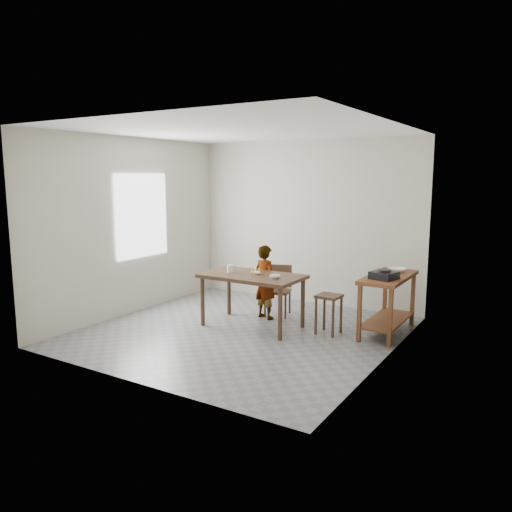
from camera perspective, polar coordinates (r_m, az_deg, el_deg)
The scene contains 17 objects.
floor at distance 6.94m, azimuth -1.75°, elevation -8.80°, with size 4.00×4.00×0.04m, color slate.
ceiling at distance 6.63m, azimuth -1.87°, elevation 14.36°, with size 4.00×4.00×0.04m, color white.
wall_back at distance 8.40m, azimuth 5.81°, elevation 3.86°, with size 4.00×0.04×2.70m, color beige.
wall_front at distance 5.10m, azimuth -14.39°, elevation 0.20°, with size 4.00×0.04×2.70m, color beige.
wall_left at distance 7.93m, azimuth -14.11°, elevation 3.32°, with size 0.04×4.00×2.70m, color beige.
wall_right at distance 5.79m, azimuth 15.13°, elevation 1.22°, with size 0.04×4.00×2.70m, color beige.
window_pane at distance 8.02m, azimuth -12.88°, elevation 4.51°, with size 0.02×1.10×1.30m, color white.
dining_table at distance 7.07m, azimuth -0.43°, elevation -5.12°, with size 1.40×0.80×0.75m, color #402B1C, non-canonical shape.
prep_counter at distance 7.00m, azimuth 14.79°, elevation -5.36°, with size 0.50×1.20×0.80m, color brown, non-canonical shape.
child at distance 7.44m, azimuth 1.07°, elevation -2.98°, with size 0.41×0.27×1.11m, color silver.
dining_chair at distance 7.64m, azimuth 2.49°, elevation -4.01°, with size 0.37×0.37×0.76m, color #402B1C, non-canonical shape.
stool at distance 6.84m, azimuth 8.29°, elevation -6.61°, with size 0.31×0.31×0.54m, color #402B1C, non-canonical shape.
glass_tumbler at distance 7.15m, azimuth -2.98°, elevation -1.45°, with size 0.09×0.09×0.11m, color white.
small_bowl at distance 6.73m, azimuth 2.17°, elevation -2.38°, with size 0.15×0.15×0.05m, color white.
banana at distance 7.00m, azimuth -0.03°, elevation -1.86°, with size 0.18×0.12×0.06m, color #E1C154, non-canonical shape.
serving_bowl at distance 7.16m, azimuth 15.82°, elevation -1.56°, with size 0.24×0.24×0.06m, color white.
gas_burner at distance 6.64m, azimuth 14.42°, elevation -2.15°, with size 0.30×0.30×0.10m, color black.
Camera 1 is at (3.63, -5.51, 2.12)m, focal length 35.00 mm.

